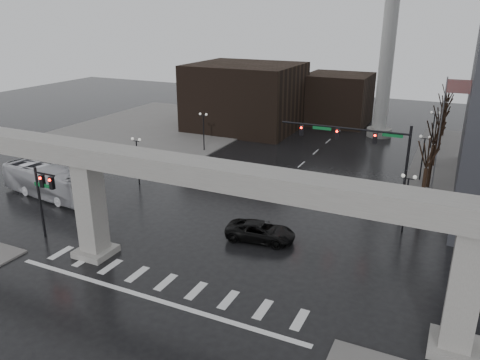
{
  "coord_description": "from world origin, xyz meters",
  "views": [
    {
      "loc": [
        16.49,
        -23.76,
        17.38
      ],
      "look_at": [
        1.08,
        8.51,
        4.5
      ],
      "focal_mm": 35.0,
      "sensor_mm": 36.0,
      "label": 1
    }
  ],
  "objects": [
    {
      "name": "tree_right_4",
      "position": [
        14.53,
        50.02,
        3.04
      ],
      "size": [
        1.12,
        1.69,
        8.19
      ],
      "color": "black",
      "rests_on": "ground"
    },
    {
      "name": "lamp_right_2",
      "position": [
        13.5,
        42.0,
        3.47
      ],
      "size": [
        1.22,
        0.32,
        5.11
      ],
      "color": "black",
      "rests_on": "ground"
    },
    {
      "name": "lamp_left_2",
      "position": [
        -13.5,
        42.0,
        3.47
      ],
      "size": [
        1.22,
        0.32,
        5.11
      ],
      "color": "black",
      "rests_on": "ground"
    },
    {
      "name": "building_far_left",
      "position": [
        -14.0,
        42.0,
        5.0
      ],
      "size": [
        16.0,
        14.0,
        10.0
      ],
      "primitive_type": "cube",
      "color": "black",
      "rests_on": "ground"
    },
    {
      "name": "tree_right_2",
      "position": [
        14.53,
        34.02,
        2.91
      ],
      "size": [
        1.1,
        1.63,
        7.85
      ],
      "color": "black",
      "rests_on": "ground"
    },
    {
      "name": "sidewalk_nw",
      "position": [
        -26.0,
        36.0,
        0.07
      ],
      "size": [
        28.0,
        36.0,
        0.15
      ],
      "primitive_type": "cube",
      "color": "slate",
      "rests_on": "ground"
    },
    {
      "name": "smokestack",
      "position": [
        6.0,
        46.0,
        13.35
      ],
      "size": [
        3.6,
        3.6,
        30.0
      ],
      "color": "silver",
      "rests_on": "ground"
    },
    {
      "name": "pickup_truck",
      "position": [
        3.38,
        7.53,
        0.77
      ],
      "size": [
        5.87,
        3.3,
        1.55
      ],
      "primitive_type": "imported",
      "rotation": [
        0.0,
        0.0,
        1.71
      ],
      "color": "black",
      "rests_on": "ground"
    },
    {
      "name": "elevated_guideway",
      "position": [
        1.26,
        0.0,
        6.88
      ],
      "size": [
        48.0,
        2.6,
        8.7
      ],
      "color": "#9A9791",
      "rests_on": "ground"
    },
    {
      "name": "signal_mast_arm",
      "position": [
        8.99,
        18.8,
        5.83
      ],
      "size": [
        12.12,
        0.43,
        8.0
      ],
      "color": "black",
      "rests_on": "ground"
    },
    {
      "name": "city_bus",
      "position": [
        -19.39,
        7.21,
        1.57
      ],
      "size": [
        11.49,
        4.1,
        3.13
      ],
      "primitive_type": "imported",
      "rotation": [
        0.0,
        0.0,
        1.44
      ],
      "color": "silver",
      "rests_on": "ground"
    },
    {
      "name": "far_car",
      "position": [
        -2.04,
        20.76,
        0.71
      ],
      "size": [
        1.88,
        4.24,
        1.42
      ],
      "primitive_type": "imported",
      "rotation": [
        0.0,
        0.0,
        0.05
      ],
      "color": "black",
      "rests_on": "ground"
    },
    {
      "name": "tree_right_3",
      "position": [
        14.53,
        42.02,
        2.98
      ],
      "size": [
        1.11,
        1.66,
        8.02
      ],
      "color": "black",
      "rests_on": "ground"
    },
    {
      "name": "flagpole_assembly",
      "position": [
        15.29,
        22.0,
        7.53
      ],
      "size": [
        2.06,
        0.12,
        12.0
      ],
      "color": "silver",
      "rests_on": "ground"
    },
    {
      "name": "tree_right_1",
      "position": [
        14.53,
        26.02,
        2.85
      ],
      "size": [
        1.09,
        1.61,
        7.67
      ],
      "color": "black",
      "rests_on": "ground"
    },
    {
      "name": "lamp_left_0",
      "position": [
        -13.5,
        14.0,
        3.47
      ],
      "size": [
        1.22,
        0.32,
        5.11
      ],
      "color": "black",
      "rests_on": "ground"
    },
    {
      "name": "lamp_right_0",
      "position": [
        13.5,
        14.0,
        3.47
      ],
      "size": [
        1.22,
        0.32,
        5.11
      ],
      "color": "black",
      "rests_on": "ground"
    },
    {
      "name": "signal_left_pole",
      "position": [
        -12.25,
        0.5,
        4.07
      ],
      "size": [
        2.3,
        0.3,
        6.0
      ],
      "color": "black",
      "rests_on": "ground"
    },
    {
      "name": "tree_right_0",
      "position": [
        14.53,
        18.02,
        2.79
      ],
      "size": [
        1.09,
        1.58,
        7.5
      ],
      "color": "black",
      "rests_on": "ground"
    },
    {
      "name": "building_far_mid",
      "position": [
        -2.0,
        52.0,
        4.0
      ],
      "size": [
        10.0,
        10.0,
        8.0
      ],
      "primitive_type": "cube",
      "color": "black",
      "rests_on": "ground"
    },
    {
      "name": "lamp_right_1",
      "position": [
        13.5,
        28.0,
        3.47
      ],
      "size": [
        1.22,
        0.32,
        5.11
      ],
      "color": "black",
      "rests_on": "ground"
    },
    {
      "name": "ground",
      "position": [
        0.0,
        0.0,
        0.0
      ],
      "size": [
        160.0,
        160.0,
        0.0
      ],
      "primitive_type": "plane",
      "color": "black",
      "rests_on": "ground"
    },
    {
      "name": "lamp_left_1",
      "position": [
        -13.5,
        28.0,
        3.47
      ],
      "size": [
        1.22,
        0.32,
        5.11
      ],
      "color": "black",
      "rests_on": "ground"
    }
  ]
}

